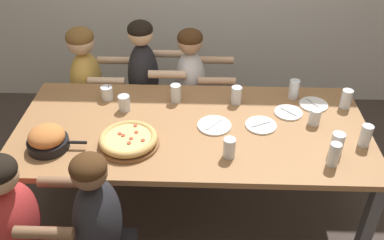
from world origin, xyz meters
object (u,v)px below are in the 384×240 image
empty_plate_b (261,125)px  diner_far_midleft (145,96)px  drinking_glass_i (334,156)px  drinking_glass_j (236,96)px  cocktail_glass_blue (107,94)px  diner_far_left (90,96)px  drinking_glass_h (365,137)px  empty_plate_a (314,105)px  empty_plate_d (214,125)px  drinking_glass_f (315,118)px  pizza_board_main (128,140)px  drinking_glass_c (346,100)px  drinking_glass_e (124,104)px  diner_far_center (191,99)px  skillet_bowl (47,139)px  drinking_glass_b (229,149)px  empty_plate_c (288,113)px  drinking_glass_a (176,94)px  drinking_glass_g (294,90)px  drinking_glass_d (337,144)px

empty_plate_b → diner_far_midleft: (-0.85, 0.72, -0.24)m
drinking_glass_i → drinking_glass_j: bearing=129.2°
cocktail_glass_blue → diner_far_left: size_ratio=0.11×
drinking_glass_h → drinking_glass_j: (-0.75, 0.44, -0.01)m
empty_plate_a → empty_plate_d: 0.74m
drinking_glass_f → diner_far_left: (-1.65, 0.68, -0.30)m
empty_plate_a → cocktail_glass_blue: cocktail_glass_blue is taller
pizza_board_main → diner_far_midleft: 0.98m
empty_plate_b → drinking_glass_c: 0.64m
empty_plate_d → drinking_glass_e: drinking_glass_e is taller
diner_far_midleft → diner_far_center: (0.37, 0.00, -0.03)m
drinking_glass_c → drinking_glass_h: size_ratio=0.95×
drinking_glass_h → drinking_glass_i: drinking_glass_i is taller
skillet_bowl → drinking_glass_b: bearing=-2.3°
empty_plate_c → empty_plate_d: (-0.50, -0.16, -0.00)m
drinking_glass_a → drinking_glass_f: drinking_glass_a is taller
diner_far_center → empty_plate_a: bearing=62.0°
drinking_glass_b → drinking_glass_g: bearing=54.3°
drinking_glass_h → diner_far_midleft: 1.72m
cocktail_glass_blue → drinking_glass_b: 1.03m
drinking_glass_f → drinking_glass_i: 0.40m
skillet_bowl → drinking_glass_f: bearing=10.6°
skillet_bowl → diner_far_left: size_ratio=0.32×
pizza_board_main → empty_plate_b: 0.85m
empty_plate_d → cocktail_glass_blue: 0.81m
drinking_glass_f → diner_far_left: diner_far_left is taller
drinking_glass_b → diner_far_center: 1.10m
drinking_glass_i → skillet_bowl: bearing=176.7°
drinking_glass_c → empty_plate_b: bearing=-157.9°
drinking_glass_b → drinking_glass_d: 0.63m
diner_far_left → skillet_bowl: bearing=1.2°
diner_far_left → drinking_glass_j: bearing=69.0°
drinking_glass_d → drinking_glass_g: drinking_glass_d is taller
drinking_glass_j → diner_far_midleft: 0.88m
empty_plate_a → diner_far_left: bearing=164.8°
pizza_board_main → empty_plate_c: 1.08m
drinking_glass_f → diner_far_center: (-0.82, 0.68, -0.31)m
empty_plate_d → drinking_glass_j: bearing=61.8°
empty_plate_b → diner_far_left: (-1.31, 0.72, -0.26)m
drinking_glass_e → drinking_glass_i: (1.27, -0.52, 0.02)m
drinking_glass_a → drinking_glass_h: size_ratio=0.91×
diner_far_midleft → diner_far_center: diner_far_midleft is taller
drinking_glass_a → diner_far_left: 0.92m
empty_plate_b → drinking_glass_f: (0.34, 0.04, 0.04)m
drinking_glass_j → drinking_glass_f: bearing=-25.1°
drinking_glass_a → drinking_glass_i: (0.93, -0.64, 0.01)m
drinking_glass_c → diner_far_center: 1.21m
drinking_glass_c → drinking_glass_e: size_ratio=1.24×
empty_plate_a → drinking_glass_i: (-0.02, -0.62, 0.06)m
drinking_glass_c → drinking_glass_f: (-0.25, -0.20, -0.01)m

